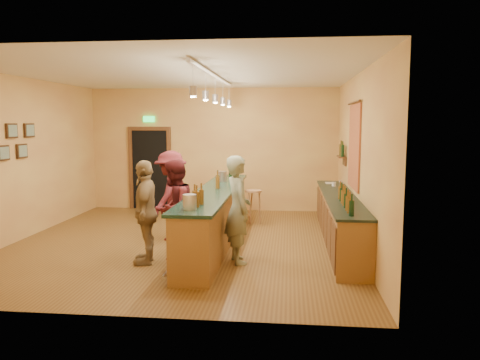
# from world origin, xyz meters

# --- Properties ---
(floor) EXTENTS (7.00, 7.00, 0.00)m
(floor) POSITION_xyz_m (0.00, 0.00, 0.00)
(floor) COLOR brown
(floor) RESTS_ON ground
(ceiling) EXTENTS (6.50, 7.00, 0.02)m
(ceiling) POSITION_xyz_m (0.00, 0.00, 3.20)
(ceiling) COLOR silver
(ceiling) RESTS_ON wall_back
(wall_back) EXTENTS (6.50, 0.02, 3.20)m
(wall_back) POSITION_xyz_m (0.00, 3.50, 1.60)
(wall_back) COLOR #B67444
(wall_back) RESTS_ON floor
(wall_front) EXTENTS (6.50, 0.02, 3.20)m
(wall_front) POSITION_xyz_m (0.00, -3.50, 1.60)
(wall_front) COLOR #B67444
(wall_front) RESTS_ON floor
(wall_left) EXTENTS (0.02, 7.00, 3.20)m
(wall_left) POSITION_xyz_m (-3.25, 0.00, 1.60)
(wall_left) COLOR #B67444
(wall_left) RESTS_ON floor
(wall_right) EXTENTS (0.02, 7.00, 3.20)m
(wall_right) POSITION_xyz_m (3.25, 0.00, 1.60)
(wall_right) COLOR #B67444
(wall_right) RESTS_ON floor
(doorway) EXTENTS (1.15, 0.09, 2.48)m
(doorway) POSITION_xyz_m (-1.70, 3.47, 1.13)
(doorway) COLOR black
(doorway) RESTS_ON wall_back
(tapestry) EXTENTS (0.03, 1.40, 1.60)m
(tapestry) POSITION_xyz_m (3.23, 0.40, 1.85)
(tapestry) COLOR #A92128
(tapestry) RESTS_ON wall_right
(bottle_shelf) EXTENTS (0.17, 0.55, 0.54)m
(bottle_shelf) POSITION_xyz_m (3.17, 1.90, 1.67)
(bottle_shelf) COLOR #4F3417
(bottle_shelf) RESTS_ON wall_right
(back_counter) EXTENTS (0.60, 4.55, 1.27)m
(back_counter) POSITION_xyz_m (2.97, 0.18, 0.49)
(back_counter) COLOR brown
(back_counter) RESTS_ON floor
(tasting_bar) EXTENTS (0.73, 5.10, 1.38)m
(tasting_bar) POSITION_xyz_m (0.62, -0.00, 0.61)
(tasting_bar) COLOR brown
(tasting_bar) RESTS_ON floor
(pendant_track) EXTENTS (0.11, 4.60, 0.50)m
(pendant_track) POSITION_xyz_m (0.63, -0.00, 2.98)
(pendant_track) COLOR silver
(pendant_track) RESTS_ON ceiling
(bartender) EXTENTS (0.63, 0.75, 1.77)m
(bartender) POSITION_xyz_m (1.18, -1.16, 0.89)
(bartender) COLOR gray
(bartender) RESTS_ON floor
(customer_a) EXTENTS (0.78, 0.93, 1.69)m
(customer_a) POSITION_xyz_m (0.08, -1.03, 0.84)
(customer_a) COLOR #59191E
(customer_a) RESTS_ON floor
(customer_b) EXTENTS (0.59, 1.06, 1.70)m
(customer_b) POSITION_xyz_m (-0.32, -1.35, 0.85)
(customer_b) COLOR #997A51
(customer_b) RESTS_ON floor
(customer_c) EXTENTS (0.88, 1.25, 1.76)m
(customer_c) POSITION_xyz_m (-0.30, 0.24, 0.88)
(customer_c) COLOR #59191E
(customer_c) RESTS_ON floor
(bar_stool) EXTENTS (0.38, 0.38, 0.78)m
(bar_stool) POSITION_xyz_m (1.20, 1.83, 0.64)
(bar_stool) COLOR #AC6E4D
(bar_stool) RESTS_ON floor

